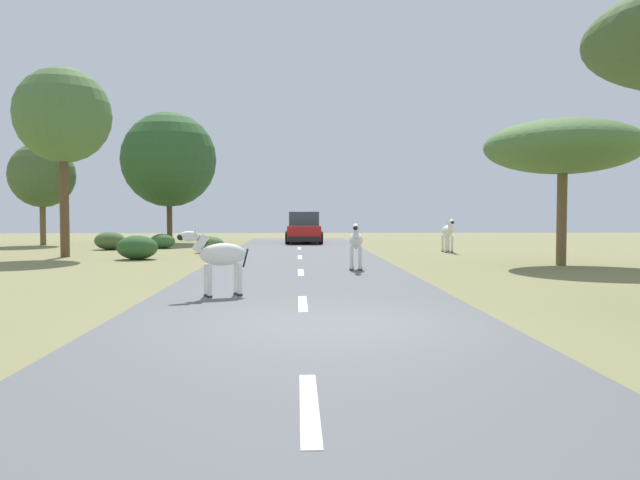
% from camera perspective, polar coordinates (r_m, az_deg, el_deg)
% --- Properties ---
extents(ground_plane, '(90.00, 90.00, 0.00)m').
position_cam_1_polar(ground_plane, '(9.37, 1.10, -7.93)').
color(ground_plane, olive).
extents(road, '(6.00, 64.00, 0.05)m').
position_cam_1_polar(road, '(9.36, -1.48, -7.79)').
color(road, '#56595B').
rests_on(road, ground_plane).
extents(lane_markings, '(0.16, 56.00, 0.01)m').
position_cam_1_polar(lane_markings, '(8.37, -1.40, -8.82)').
color(lane_markings, silver).
rests_on(lane_markings, road).
extents(zebra_0, '(0.50, 1.51, 1.42)m').
position_cam_1_polar(zebra_0, '(18.12, 3.31, -0.07)').
color(zebra_0, silver).
rests_on(zebra_0, road).
extents(zebra_1, '(0.44, 1.61, 1.52)m').
position_cam_1_polar(zebra_1, '(27.64, 11.66, 0.77)').
color(zebra_1, silver).
rests_on(zebra_1, ground_plane).
extents(zebra_3, '(1.36, 0.79, 1.36)m').
position_cam_1_polar(zebra_3, '(12.41, -9.26, -1.41)').
color(zebra_3, silver).
rests_on(zebra_3, road).
extents(car_0, '(2.04, 4.35, 1.74)m').
position_cam_1_polar(car_0, '(34.67, -1.48, 1.05)').
color(car_0, red).
rests_on(car_0, road).
extents(tree_0, '(5.01, 5.01, 4.73)m').
position_cam_1_polar(tree_0, '(21.74, 21.41, 7.94)').
color(tree_0, brown).
rests_on(tree_0, ground_plane).
extents(tree_3, '(5.42, 5.42, 7.50)m').
position_cam_1_polar(tree_3, '(36.94, -13.70, 7.17)').
color(tree_3, brown).
rests_on(tree_3, ground_plane).
extents(tree_4, '(3.44, 3.44, 5.46)m').
position_cam_1_polar(tree_4, '(36.39, -24.17, 5.44)').
color(tree_4, brown).
rests_on(tree_4, ground_plane).
extents(tree_5, '(3.65, 3.65, 7.31)m').
position_cam_1_polar(tree_5, '(26.31, -22.54, 10.48)').
color(tree_5, brown).
rests_on(tree_5, ground_plane).
extents(bush_0, '(1.19, 1.07, 0.71)m').
position_cam_1_polar(bush_0, '(31.01, -14.26, -0.10)').
color(bush_0, '#386633').
rests_on(bush_0, ground_plane).
extents(bush_1, '(1.48, 1.33, 0.89)m').
position_cam_1_polar(bush_1, '(23.79, -16.43, -0.66)').
color(bush_1, '#2D5628').
rests_on(bush_1, ground_plane).
extents(bush_3, '(1.40, 1.26, 0.84)m').
position_cam_1_polar(bush_3, '(30.67, -18.74, -0.06)').
color(bush_3, '#425B2D').
rests_on(bush_3, ground_plane).
extents(bush_4, '(1.22, 1.10, 0.73)m').
position_cam_1_polar(bush_4, '(26.99, -10.09, -0.41)').
color(bush_4, '#4C7038').
rests_on(bush_4, ground_plane).
extents(rock_0, '(0.37, 0.28, 0.29)m').
position_cam_1_polar(rock_0, '(32.37, -19.43, -0.43)').
color(rock_0, gray).
rests_on(rock_0, ground_plane).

